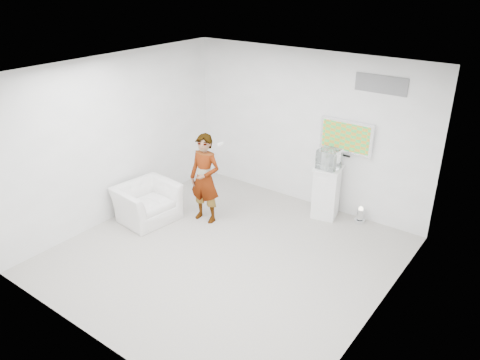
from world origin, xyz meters
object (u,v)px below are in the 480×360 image
Objects in this scene: armchair at (147,202)px; pedestal at (326,192)px; tv at (346,136)px; person at (205,179)px; floor_uplight at (360,215)px.

armchair is 3.34m from pedestal.
tv reaches higher than person.
tv is at bearing 59.54° from pedestal.
floor_uplight is at bearing -48.40° from armchair.
tv reaches higher than pedestal.
pedestal is 3.22× the size of floor_uplight.
person reaches higher than floor_uplight.
tv is 0.95× the size of armchair.
armchair is (-0.89, -0.63, -0.50)m from person.
pedestal is (-0.17, -0.29, -1.06)m from tv.
tv is at bearing 164.76° from floor_uplight.
person is 1.69× the size of pedestal.
floor_uplight is (0.65, 0.16, -0.34)m from pedestal.
pedestal is at bearing 34.47° from person.
person is 1.20m from armchair.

